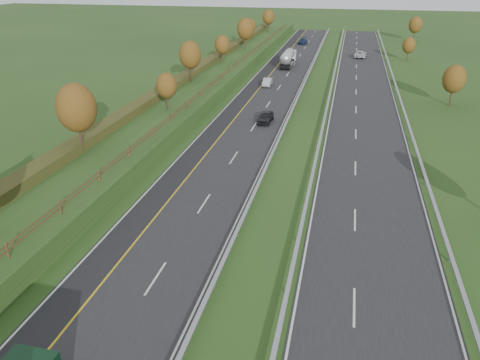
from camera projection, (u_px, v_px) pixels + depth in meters
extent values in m
plane|color=#234217|center=(307.00, 114.00, 71.38)|extent=(400.00, 400.00, 0.00)
cube|color=black|center=(262.00, 102.00, 77.42)|extent=(10.50, 200.00, 0.04)
cube|color=black|center=(364.00, 109.00, 74.08)|extent=(10.50, 200.00, 0.04)
cube|color=black|center=(240.00, 101.00, 78.18)|extent=(3.00, 200.00, 0.04)
cube|color=silver|center=(232.00, 101.00, 78.44)|extent=(0.15, 200.00, 0.01)
cube|color=gold|center=(248.00, 101.00, 77.87)|extent=(0.15, 200.00, 0.01)
cube|color=silver|center=(292.00, 104.00, 76.39)|extent=(0.15, 200.00, 0.01)
cube|color=silver|center=(332.00, 106.00, 75.09)|extent=(0.15, 200.00, 0.01)
cube|color=silver|center=(397.00, 110.00, 73.04)|extent=(0.15, 200.00, 0.01)
cube|color=silver|center=(156.00, 278.00, 33.71)|extent=(0.15, 4.00, 0.01)
cube|color=silver|center=(354.00, 307.00, 30.88)|extent=(0.15, 4.00, 0.01)
cube|color=silver|center=(204.00, 203.00, 44.35)|extent=(0.15, 4.00, 0.01)
cube|color=silver|center=(355.00, 220.00, 41.52)|extent=(0.15, 4.00, 0.01)
cube|color=silver|center=(234.00, 158.00, 54.99)|extent=(0.15, 4.00, 0.01)
cube|color=silver|center=(355.00, 168.00, 52.16)|extent=(0.15, 4.00, 0.01)
cube|color=silver|center=(254.00, 127.00, 65.63)|extent=(0.15, 4.00, 0.01)
cube|color=silver|center=(356.00, 134.00, 62.80)|extent=(0.15, 4.00, 0.01)
cube|color=silver|center=(268.00, 104.00, 76.27)|extent=(0.15, 4.00, 0.01)
cube|color=silver|center=(356.00, 110.00, 73.43)|extent=(0.15, 4.00, 0.01)
cube|color=silver|center=(279.00, 87.00, 86.91)|extent=(0.15, 4.00, 0.01)
cube|color=silver|center=(356.00, 92.00, 84.07)|extent=(0.15, 4.00, 0.01)
cube|color=silver|center=(288.00, 74.00, 97.55)|extent=(0.15, 4.00, 0.01)
cube|color=silver|center=(356.00, 78.00, 94.71)|extent=(0.15, 4.00, 0.01)
cube|color=silver|center=(294.00, 64.00, 108.19)|extent=(0.15, 4.00, 0.01)
cube|color=silver|center=(356.00, 66.00, 105.35)|extent=(0.15, 4.00, 0.01)
cube|color=silver|center=(300.00, 55.00, 118.83)|extent=(0.15, 4.00, 0.01)
cube|color=silver|center=(356.00, 57.00, 115.99)|extent=(0.15, 4.00, 0.01)
cube|color=silver|center=(305.00, 48.00, 129.47)|extent=(0.15, 4.00, 0.01)
cube|color=silver|center=(357.00, 50.00, 126.63)|extent=(0.15, 4.00, 0.01)
cube|color=silver|center=(309.00, 42.00, 140.11)|extent=(0.15, 4.00, 0.01)
cube|color=silver|center=(357.00, 43.00, 137.27)|extent=(0.15, 4.00, 0.01)
cube|color=silver|center=(312.00, 36.00, 150.75)|extent=(0.15, 4.00, 0.01)
cube|color=silver|center=(357.00, 38.00, 147.91)|extent=(0.15, 4.00, 0.01)
cube|color=silver|center=(315.00, 32.00, 161.39)|extent=(0.15, 4.00, 0.01)
cube|color=silver|center=(357.00, 33.00, 158.55)|extent=(0.15, 4.00, 0.01)
cube|color=#234217|center=(187.00, 92.00, 79.65)|extent=(12.00, 200.00, 2.00)
cube|color=#313817|center=(175.00, 83.00, 79.41)|extent=(2.20, 180.00, 1.10)
cube|color=#422B19|center=(212.00, 85.00, 78.10)|extent=(0.08, 184.00, 0.10)
cube|color=#422B19|center=(212.00, 82.00, 77.93)|extent=(0.08, 184.00, 0.10)
cube|color=#422B19|center=(7.00, 250.00, 32.41)|extent=(0.12, 0.12, 1.20)
cube|color=#422B19|center=(60.00, 207.00, 38.18)|extent=(0.12, 0.12, 1.20)
cube|color=#422B19|center=(99.00, 176.00, 43.94)|extent=(0.12, 0.12, 1.20)
cube|color=#422B19|center=(129.00, 152.00, 49.70)|extent=(0.12, 0.12, 1.20)
cube|color=#422B19|center=(153.00, 132.00, 55.47)|extent=(0.12, 0.12, 1.20)
cube|color=#422B19|center=(172.00, 117.00, 61.23)|extent=(0.12, 0.12, 1.20)
cube|color=#422B19|center=(188.00, 104.00, 66.99)|extent=(0.12, 0.12, 1.20)
cube|color=#422B19|center=(201.00, 93.00, 72.76)|extent=(0.12, 0.12, 1.20)
cube|color=#422B19|center=(213.00, 84.00, 78.52)|extent=(0.12, 0.12, 1.20)
cube|color=#422B19|center=(223.00, 76.00, 84.28)|extent=(0.12, 0.12, 1.20)
cube|color=#422B19|center=(231.00, 69.00, 90.04)|extent=(0.12, 0.12, 1.20)
cube|color=#422B19|center=(239.00, 63.00, 95.81)|extent=(0.12, 0.12, 1.20)
cube|color=#422B19|center=(246.00, 57.00, 101.57)|extent=(0.12, 0.12, 1.20)
cube|color=#422B19|center=(252.00, 52.00, 107.33)|extent=(0.12, 0.12, 1.20)
cube|color=#422B19|center=(257.00, 48.00, 113.10)|extent=(0.12, 0.12, 1.20)
cube|color=#422B19|center=(262.00, 44.00, 118.86)|extent=(0.12, 0.12, 1.20)
cube|color=#422B19|center=(266.00, 40.00, 124.62)|extent=(0.12, 0.12, 1.20)
cube|color=#422B19|center=(270.00, 37.00, 130.39)|extent=(0.12, 0.12, 1.20)
cube|color=#422B19|center=(274.00, 34.00, 136.15)|extent=(0.12, 0.12, 1.20)
cube|color=#422B19|center=(277.00, 31.00, 141.91)|extent=(0.12, 0.12, 1.20)
cube|color=#422B19|center=(280.00, 29.00, 147.67)|extent=(0.12, 0.12, 1.20)
cube|color=#422B19|center=(283.00, 27.00, 153.44)|extent=(0.12, 0.12, 1.20)
cube|color=#422B19|center=(286.00, 24.00, 159.20)|extent=(0.12, 0.12, 1.20)
cube|color=#9A9DA2|center=(296.00, 101.00, 76.02)|extent=(0.32, 200.00, 0.18)
cube|color=#9A9DA2|center=(182.00, 358.00, 26.51)|extent=(0.10, 0.14, 0.56)
cube|color=#9A9DA2|center=(215.00, 284.00, 32.72)|extent=(0.10, 0.14, 0.56)
cube|color=#9A9DA2|center=(238.00, 233.00, 38.92)|extent=(0.10, 0.14, 0.56)
cube|color=#9A9DA2|center=(254.00, 197.00, 45.13)|extent=(0.10, 0.14, 0.56)
cube|color=#9A9DA2|center=(267.00, 169.00, 51.34)|extent=(0.10, 0.14, 0.56)
cube|color=#9A9DA2|center=(276.00, 147.00, 57.54)|extent=(0.10, 0.14, 0.56)
cube|color=#9A9DA2|center=(284.00, 130.00, 63.75)|extent=(0.10, 0.14, 0.56)
cube|color=#9A9DA2|center=(291.00, 115.00, 69.96)|extent=(0.10, 0.14, 0.56)
cube|color=#9A9DA2|center=(296.00, 103.00, 76.16)|extent=(0.10, 0.14, 0.56)
cube|color=#9A9DA2|center=(301.00, 93.00, 82.37)|extent=(0.10, 0.14, 0.56)
cube|color=#9A9DA2|center=(305.00, 84.00, 88.57)|extent=(0.10, 0.14, 0.56)
cube|color=#9A9DA2|center=(308.00, 76.00, 94.78)|extent=(0.10, 0.14, 0.56)
cube|color=#9A9DA2|center=(311.00, 69.00, 100.99)|extent=(0.10, 0.14, 0.56)
cube|color=#9A9DA2|center=(314.00, 64.00, 107.19)|extent=(0.10, 0.14, 0.56)
cube|color=#9A9DA2|center=(316.00, 58.00, 113.40)|extent=(0.10, 0.14, 0.56)
cube|color=#9A9DA2|center=(318.00, 53.00, 119.61)|extent=(0.10, 0.14, 0.56)
cube|color=#9A9DA2|center=(320.00, 49.00, 125.81)|extent=(0.10, 0.14, 0.56)
cube|color=#9A9DA2|center=(322.00, 45.00, 132.02)|extent=(0.10, 0.14, 0.56)
cube|color=#9A9DA2|center=(324.00, 42.00, 138.22)|extent=(0.10, 0.14, 0.56)
cube|color=#9A9DA2|center=(325.00, 39.00, 144.43)|extent=(0.10, 0.14, 0.56)
cube|color=#9A9DA2|center=(326.00, 36.00, 150.64)|extent=(0.10, 0.14, 0.56)
cube|color=#9A9DA2|center=(328.00, 33.00, 156.84)|extent=(0.10, 0.14, 0.56)
cube|color=#9A9DA2|center=(329.00, 30.00, 163.05)|extent=(0.10, 0.14, 0.56)
cube|color=#9A9DA2|center=(328.00, 103.00, 74.99)|extent=(0.32, 200.00, 0.18)
cube|color=#9A9DA2|center=(287.00, 294.00, 31.68)|extent=(0.10, 0.14, 0.56)
cube|color=#9A9DA2|center=(299.00, 241.00, 37.89)|extent=(0.10, 0.14, 0.56)
cube|color=#9A9DA2|center=(307.00, 202.00, 44.10)|extent=(0.10, 0.14, 0.56)
cube|color=#9A9DA2|center=(313.00, 173.00, 50.30)|extent=(0.10, 0.14, 0.56)
cube|color=#9A9DA2|center=(318.00, 150.00, 56.51)|extent=(0.10, 0.14, 0.56)
cube|color=#9A9DA2|center=(322.00, 132.00, 62.72)|extent=(0.10, 0.14, 0.56)
cube|color=#9A9DA2|center=(325.00, 117.00, 68.92)|extent=(0.10, 0.14, 0.56)
cube|color=#9A9DA2|center=(328.00, 105.00, 75.13)|extent=(0.10, 0.14, 0.56)
cube|color=#9A9DA2|center=(330.00, 94.00, 81.33)|extent=(0.10, 0.14, 0.56)
cube|color=#9A9DA2|center=(332.00, 85.00, 87.54)|extent=(0.10, 0.14, 0.56)
cube|color=#9A9DA2|center=(334.00, 77.00, 93.75)|extent=(0.10, 0.14, 0.56)
cube|color=#9A9DA2|center=(335.00, 71.00, 99.95)|extent=(0.10, 0.14, 0.56)
cube|color=#9A9DA2|center=(336.00, 64.00, 106.16)|extent=(0.10, 0.14, 0.56)
cube|color=#9A9DA2|center=(338.00, 59.00, 112.37)|extent=(0.10, 0.14, 0.56)
cube|color=#9A9DA2|center=(339.00, 54.00, 118.57)|extent=(0.10, 0.14, 0.56)
cube|color=#9A9DA2|center=(340.00, 50.00, 124.78)|extent=(0.10, 0.14, 0.56)
cube|color=#9A9DA2|center=(340.00, 46.00, 130.98)|extent=(0.10, 0.14, 0.56)
cube|color=#9A9DA2|center=(341.00, 42.00, 137.19)|extent=(0.10, 0.14, 0.56)
cube|color=#9A9DA2|center=(342.00, 39.00, 143.40)|extent=(0.10, 0.14, 0.56)
cube|color=#9A9DA2|center=(342.00, 36.00, 149.60)|extent=(0.10, 0.14, 0.56)
cube|color=#9A9DA2|center=(343.00, 33.00, 155.81)|extent=(0.10, 0.14, 0.56)
cube|color=#9A9DA2|center=(344.00, 31.00, 162.02)|extent=(0.10, 0.14, 0.56)
cube|color=#9A9DA2|center=(403.00, 107.00, 72.66)|extent=(0.32, 200.00, 0.18)
cube|color=#9A9DA2|center=(450.00, 259.00, 35.56)|extent=(0.10, 0.14, 0.56)
cube|color=#9A9DA2|center=(426.00, 183.00, 47.97)|extent=(0.10, 0.14, 0.56)
cube|color=#9A9DA2|center=(412.00, 139.00, 60.38)|extent=(0.10, 0.14, 0.56)
cube|color=#9A9DA2|center=(402.00, 109.00, 72.80)|extent=(0.10, 0.14, 0.56)
cube|color=#9A9DA2|center=(396.00, 88.00, 85.21)|extent=(0.10, 0.14, 0.56)
cube|color=#9A9DA2|center=(391.00, 73.00, 97.62)|extent=(0.10, 0.14, 0.56)
cube|color=#9A9DA2|center=(387.00, 61.00, 110.03)|extent=(0.10, 0.14, 0.56)
cube|color=#9A9DA2|center=(384.00, 51.00, 122.45)|extent=(0.10, 0.14, 0.56)
cube|color=#9A9DA2|center=(382.00, 44.00, 134.86)|extent=(0.10, 0.14, 0.56)
cube|color=#9A9DA2|center=(380.00, 37.00, 147.27)|extent=(0.10, 0.14, 0.56)
cube|color=#9A9DA2|center=(378.00, 32.00, 159.69)|extent=(0.10, 0.14, 0.56)
cylinder|color=#2D2116|center=(81.00, 139.00, 50.41)|extent=(0.24, 0.24, 3.15)
ellipsoid|color=#503311|center=(76.00, 108.00, 48.97)|extent=(4.20, 4.20, 5.25)
cylinder|color=#2D2116|center=(168.00, 102.00, 65.97)|extent=(0.24, 0.24, 2.16)
ellipsoid|color=#503311|center=(166.00, 86.00, 64.98)|extent=(2.88, 2.88, 3.60)
cylinder|color=#2D2116|center=(191.00, 73.00, 82.29)|extent=(0.24, 0.24, 2.88)
ellipsoid|color=#503311|center=(190.00, 55.00, 80.97)|extent=(3.84, 3.84, 4.80)
cylinder|color=#2D2116|center=(223.00, 57.00, 98.15)|extent=(0.24, 0.24, 2.34)
ellipsoid|color=#503311|center=(222.00, 45.00, 97.08)|extent=(3.12, 3.12, 3.90)
cylinder|color=#2D2116|center=(245.00, 43.00, 113.76)|extent=(0.24, 0.24, 3.06)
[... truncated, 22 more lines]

